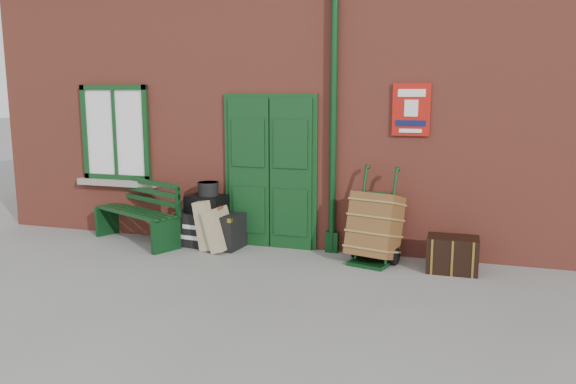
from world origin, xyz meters
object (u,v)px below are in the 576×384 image
at_px(bench, 140,210).
at_px(dark_trunk, 452,254).
at_px(porter_trolley, 375,227).
at_px(houdini_trunk, 211,229).

bearing_deg(bench, dark_trunk, 23.18).
distance_m(porter_trolley, dark_trunk, 1.06).
bearing_deg(dark_trunk, houdini_trunk, 175.77).
bearing_deg(dark_trunk, bench, 178.28).
xyz_separation_m(porter_trolley, dark_trunk, (1.02, -0.10, -0.26)).
relative_size(houdini_trunk, dark_trunk, 1.60).
distance_m(bench, houdini_trunk, 1.16).
distance_m(houdini_trunk, porter_trolley, 2.51).
bearing_deg(bench, porter_trolley, 24.34).
relative_size(bench, dark_trunk, 2.60).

